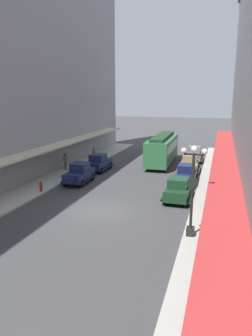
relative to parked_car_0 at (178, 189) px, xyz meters
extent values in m
plane|color=#424244|center=(-4.84, -3.92, -0.94)|extent=(200.00, 200.00, 0.00)
cube|color=#B7B5AD|center=(-12.34, -3.92, -0.87)|extent=(3.00, 60.00, 0.15)
cube|color=#B7B5AD|center=(2.66, -3.92, -0.87)|extent=(3.00, 60.00, 0.15)
cube|color=beige|center=(-12.94, -3.92, 2.06)|extent=(1.80, 54.00, 0.16)
cube|color=#BF3333|center=(3.26, -3.92, 2.06)|extent=(1.80, 54.00, 0.16)
cube|color=#193D23|center=(0.00, 0.03, -0.20)|extent=(1.73, 3.91, 0.80)
cube|color=#193D23|center=(0.00, -0.22, 0.55)|extent=(1.45, 1.71, 0.70)
cube|color=#8C9EA8|center=(0.00, -0.22, 0.55)|extent=(1.38, 1.68, 0.42)
cube|color=#193D23|center=(0.02, 2.16, -0.15)|extent=(0.94, 0.37, 0.52)
cube|color=black|center=(-0.95, 0.04, -0.52)|extent=(0.27, 3.51, 0.12)
cube|color=black|center=(0.95, 0.03, -0.52)|extent=(0.27, 3.51, 0.12)
cylinder|color=black|center=(-0.80, 1.40, -0.60)|extent=(0.23, 0.68, 0.68)
cylinder|color=black|center=(0.82, 1.39, -0.60)|extent=(0.23, 0.68, 0.68)
cylinder|color=black|center=(-0.82, -1.33, -0.60)|extent=(0.23, 0.68, 0.68)
cylinder|color=black|center=(0.80, -1.34, -0.60)|extent=(0.23, 0.68, 0.68)
cube|color=#997F5B|center=(-0.09, 9.58, -0.20)|extent=(1.80, 3.94, 0.80)
cube|color=#997F5B|center=(-0.10, 9.83, 0.55)|extent=(1.48, 1.74, 0.70)
cube|color=#8C9EA8|center=(-0.10, 9.83, 0.55)|extent=(1.41, 1.70, 0.42)
cube|color=#997F5B|center=(-0.04, 7.45, -0.15)|extent=(0.94, 0.38, 0.52)
cube|color=#4C3F2D|center=(0.86, 9.60, -0.52)|extent=(0.33, 3.51, 0.12)
cube|color=#4C3F2D|center=(-1.04, 9.56, -0.52)|extent=(0.33, 3.51, 0.12)
cylinder|color=black|center=(0.75, 8.24, -0.60)|extent=(0.24, 0.69, 0.68)
cylinder|color=black|center=(-0.87, 8.20, -0.60)|extent=(0.24, 0.69, 0.68)
cylinder|color=black|center=(0.68, 10.97, -0.60)|extent=(0.24, 0.69, 0.68)
cylinder|color=black|center=(-0.94, 10.92, -0.60)|extent=(0.24, 0.69, 0.68)
cube|color=#19234C|center=(-9.55, 7.59, -0.20)|extent=(1.74, 3.92, 0.80)
cube|color=#19234C|center=(-9.56, 7.34, 0.55)|extent=(1.46, 1.71, 0.70)
cube|color=#8C9EA8|center=(-9.56, 7.34, 0.55)|extent=(1.38, 1.68, 0.42)
cube|color=#19234C|center=(-9.53, 9.72, -0.15)|extent=(0.94, 0.37, 0.52)
cube|color=black|center=(-10.50, 7.60, -0.52)|extent=(0.27, 3.51, 0.12)
cube|color=black|center=(-8.60, 7.58, -0.52)|extent=(0.27, 3.51, 0.12)
cylinder|color=black|center=(-10.35, 8.96, -0.60)|extent=(0.23, 0.68, 0.68)
cylinder|color=black|center=(-8.73, 8.94, -0.60)|extent=(0.23, 0.68, 0.68)
cylinder|color=black|center=(-10.37, 6.23, -0.60)|extent=(0.23, 0.68, 0.68)
cylinder|color=black|center=(-8.76, 6.21, -0.60)|extent=(0.23, 0.68, 0.68)
cube|color=#19234C|center=(-9.49, 2.46, -0.20)|extent=(1.85, 3.96, 0.80)
cube|color=#19234C|center=(-9.50, 2.71, 0.55)|extent=(1.51, 1.75, 0.70)
cube|color=#8C9EA8|center=(-9.50, 2.71, 0.55)|extent=(1.43, 1.72, 0.42)
cube|color=#19234C|center=(-9.41, 0.33, -0.15)|extent=(0.95, 0.40, 0.52)
cube|color=black|center=(-8.54, 2.49, -0.52)|extent=(0.38, 3.52, 0.12)
cube|color=black|center=(-10.44, 2.42, -0.52)|extent=(0.38, 3.52, 0.12)
cylinder|color=black|center=(-8.63, 1.12, -0.60)|extent=(0.25, 0.69, 0.68)
cylinder|color=black|center=(-10.25, 1.06, -0.60)|extent=(0.25, 0.69, 0.68)
cylinder|color=black|center=(-8.74, 3.85, -0.60)|extent=(0.25, 0.69, 0.68)
cylinder|color=black|center=(-10.35, 3.79, -0.60)|extent=(0.25, 0.69, 0.68)
cube|color=#19234C|center=(0.06, 5.13, -0.20)|extent=(1.76, 3.93, 0.80)
cube|color=#19234C|center=(0.06, 4.88, 0.55)|extent=(1.47, 1.72, 0.70)
cube|color=#8C9EA8|center=(0.06, 4.88, 0.55)|extent=(1.40, 1.69, 0.42)
cube|color=#19234C|center=(0.02, 7.26, -0.15)|extent=(0.94, 0.38, 0.52)
cube|color=black|center=(-0.89, 5.12, -0.52)|extent=(0.30, 3.51, 0.12)
cube|color=black|center=(1.01, 5.15, -0.52)|extent=(0.30, 3.51, 0.12)
cylinder|color=black|center=(-0.77, 6.48, -0.60)|extent=(0.23, 0.68, 0.68)
cylinder|color=black|center=(0.84, 6.51, -0.60)|extent=(0.23, 0.68, 0.68)
cylinder|color=black|center=(-0.73, 3.75, -0.60)|extent=(0.23, 0.68, 0.68)
cylinder|color=black|center=(0.89, 3.78, -0.60)|extent=(0.23, 0.68, 0.68)
cube|color=slate|center=(-0.13, 15.61, -0.20)|extent=(1.80, 3.94, 0.80)
cube|color=slate|center=(-0.14, 15.86, 0.55)|extent=(1.49, 1.74, 0.70)
cube|color=#8C9EA8|center=(-0.14, 15.86, 0.55)|extent=(1.41, 1.70, 0.42)
cube|color=slate|center=(-0.07, 13.48, -0.15)|extent=(0.94, 0.38, 0.52)
cube|color=#393A3D|center=(0.82, 15.63, -0.52)|extent=(0.33, 3.52, 0.12)
cube|color=#393A3D|center=(-1.08, 15.58, -0.52)|extent=(0.33, 3.52, 0.12)
cylinder|color=black|center=(0.71, 14.26, -0.60)|extent=(0.24, 0.69, 0.68)
cylinder|color=black|center=(-0.90, 14.22, -0.60)|extent=(0.24, 0.69, 0.68)
cylinder|color=black|center=(0.64, 16.99, -0.60)|extent=(0.24, 0.69, 0.68)
cylinder|color=black|center=(-0.97, 16.95, -0.60)|extent=(0.24, 0.69, 0.68)
cube|color=#33723F|center=(-3.64, 12.89, 0.81)|extent=(2.67, 9.64, 2.70)
cube|color=#1C3F23|center=(-3.64, 12.89, 2.34)|extent=(1.65, 8.67, 0.36)
cube|color=#8C9EA8|center=(-3.64, 12.89, 1.28)|extent=(2.68, 8.88, 0.95)
cube|color=black|center=(-3.59, 10.01, -0.74)|extent=(2.02, 1.24, 0.40)
cube|color=black|center=(-3.69, 15.77, -0.74)|extent=(2.02, 1.24, 0.40)
cube|color=black|center=(1.56, -6.50, -0.54)|extent=(0.44, 0.44, 0.50)
cylinder|color=black|center=(1.56, -6.50, 1.81)|extent=(0.16, 0.16, 4.20)
cube|color=black|center=(1.56, -6.50, 3.91)|extent=(1.10, 0.10, 0.10)
sphere|color=white|center=(1.01, -6.50, 4.09)|extent=(0.32, 0.32, 0.32)
sphere|color=white|center=(2.11, -6.50, 4.09)|extent=(0.32, 0.32, 0.32)
sphere|color=white|center=(1.56, -6.50, 4.19)|extent=(0.36, 0.36, 0.36)
cylinder|color=black|center=(1.56, -6.50, 2.31)|extent=(0.64, 0.18, 0.64)
cylinder|color=silver|center=(1.56, -6.40, 2.31)|extent=(0.56, 0.02, 0.56)
cylinder|color=#B21E19|center=(-11.19, -1.40, -0.44)|extent=(0.24, 0.24, 0.70)
sphere|color=#B21E19|center=(-11.19, -1.40, -0.07)|extent=(0.20, 0.20, 0.20)
cylinder|color=#4C4238|center=(-12.92, 6.40, -0.37)|extent=(0.24, 0.24, 0.85)
cube|color=#8C6647|center=(-12.92, 6.40, 0.34)|extent=(0.36, 0.22, 0.56)
sphere|color=#9E7051|center=(-12.92, 6.40, 0.74)|extent=(0.22, 0.22, 0.22)
cylinder|color=black|center=(-12.92, 6.40, 0.86)|extent=(0.28, 0.28, 0.04)
cylinder|color=#2D2D33|center=(-11.67, 11.37, -0.37)|extent=(0.24, 0.24, 0.85)
cube|color=#8C6647|center=(-11.67, 11.37, 0.34)|extent=(0.36, 0.22, 0.56)
sphere|color=beige|center=(-11.67, 11.37, 0.74)|extent=(0.22, 0.22, 0.22)
cylinder|color=black|center=(-11.67, 11.37, 0.86)|extent=(0.28, 0.28, 0.04)
camera|label=1|loc=(2.90, -23.68, 7.00)|focal=34.02mm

